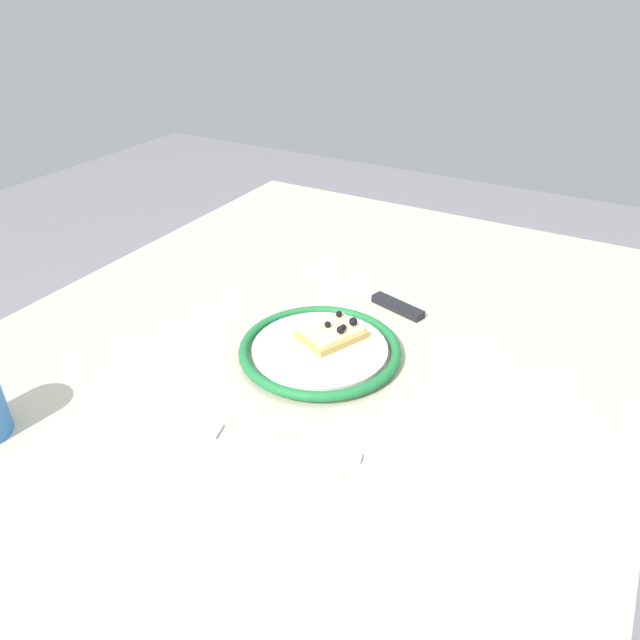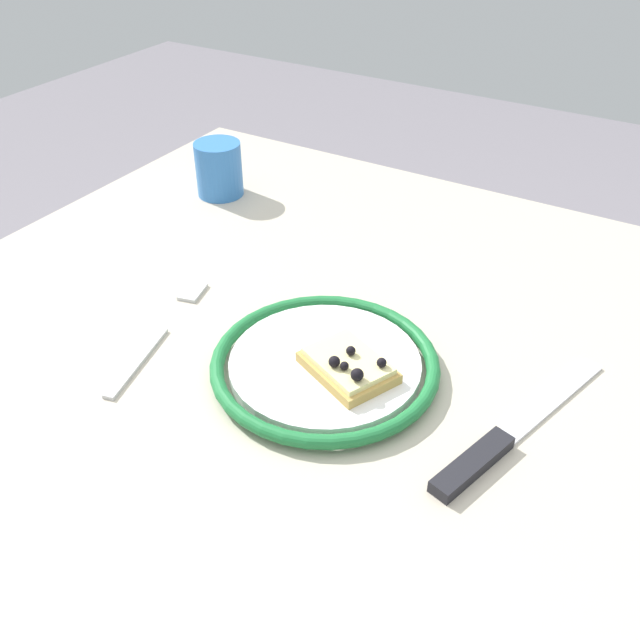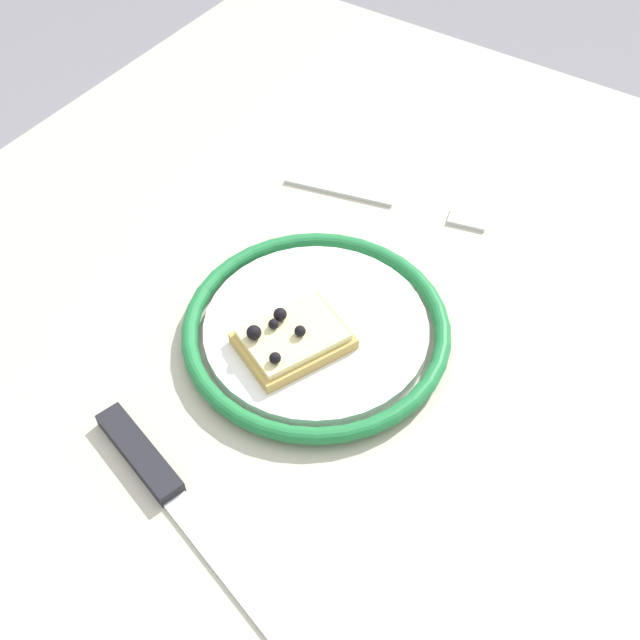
{
  "view_description": "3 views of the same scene",
  "coord_description": "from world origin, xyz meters",
  "px_view_note": "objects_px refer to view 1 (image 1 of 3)",
  "views": [
    {
      "loc": [
        -0.64,
        -0.36,
        1.2
      ],
      "look_at": [
        -0.03,
        -0.01,
        0.78
      ],
      "focal_mm": 33.79,
      "sensor_mm": 36.0,
      "label": 1
    },
    {
      "loc": [
        0.2,
        -0.46,
        1.17
      ],
      "look_at": [
        -0.08,
        0.0,
        0.77
      ],
      "focal_mm": 38.76,
      "sensor_mm": 36.0,
      "label": 2
    },
    {
      "loc": [
        0.29,
        0.2,
        1.24
      ],
      "look_at": [
        -0.06,
        -0.02,
        0.76
      ],
      "focal_mm": 44.04,
      "sensor_mm": 36.0,
      "label": 3
    }
  ],
  "objects_px": {
    "dining_table": "(322,376)",
    "knife": "(381,300)",
    "pizza_slice_near": "(332,333)",
    "plate": "(320,350)",
    "fork": "(271,442)"
  },
  "relations": [
    {
      "from": "plate",
      "to": "fork",
      "type": "bearing_deg",
      "value": -168.28
    },
    {
      "from": "plate",
      "to": "fork",
      "type": "distance_m",
      "value": 0.18
    },
    {
      "from": "dining_table",
      "to": "fork",
      "type": "distance_m",
      "value": 0.25
    },
    {
      "from": "pizza_slice_near",
      "to": "knife",
      "type": "xyz_separation_m",
      "value": [
        0.15,
        -0.01,
        -0.02
      ]
    },
    {
      "from": "dining_table",
      "to": "knife",
      "type": "height_order",
      "value": "knife"
    },
    {
      "from": "plate",
      "to": "pizza_slice_near",
      "type": "relative_size",
      "value": 2.17
    },
    {
      "from": "plate",
      "to": "fork",
      "type": "height_order",
      "value": "plate"
    },
    {
      "from": "pizza_slice_near",
      "to": "knife",
      "type": "distance_m",
      "value": 0.15
    },
    {
      "from": "plate",
      "to": "pizza_slice_near",
      "type": "xyz_separation_m",
      "value": [
        0.03,
        -0.0,
        0.01
      ]
    },
    {
      "from": "plate",
      "to": "knife",
      "type": "bearing_deg",
      "value": -4.04
    },
    {
      "from": "plate",
      "to": "pizza_slice_near",
      "type": "bearing_deg",
      "value": -8.87
    },
    {
      "from": "knife",
      "to": "dining_table",
      "type": "bearing_deg",
      "value": 162.67
    },
    {
      "from": "dining_table",
      "to": "knife",
      "type": "xyz_separation_m",
      "value": [
        0.12,
        -0.04,
        0.08
      ]
    },
    {
      "from": "dining_table",
      "to": "pizza_slice_near",
      "type": "xyz_separation_m",
      "value": [
        -0.03,
        -0.03,
        0.1
      ]
    },
    {
      "from": "knife",
      "to": "fork",
      "type": "height_order",
      "value": "knife"
    }
  ]
}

